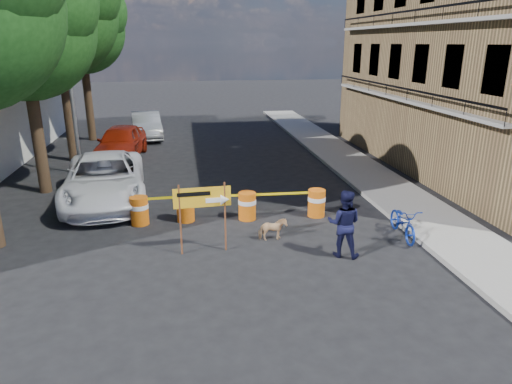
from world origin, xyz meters
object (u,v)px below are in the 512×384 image
object	(u,v)px
barrel_mid_left	(185,207)
bicycle	(405,208)
detour_sign	(210,202)
suv_white	(105,179)
sedan_red	(121,142)
barrel_mid_right	(247,205)
pedestrian	(344,224)
dog	(273,229)
barrel_far_right	(317,202)
sedan_silver	(146,125)
barrel_far_left	(139,210)

from	to	relation	value
barrel_mid_left	bicycle	distance (m)	6.69
detour_sign	suv_white	bearing A→B (deg)	122.93
sedan_red	bicycle	bearing A→B (deg)	-44.08
bicycle	suv_white	world-z (taller)	bicycle
barrel_mid_right	pedestrian	bearing A→B (deg)	-54.61
barrel_mid_right	suv_white	bearing A→B (deg)	151.87
dog	bicycle	bearing A→B (deg)	-99.20
barrel_far_right	pedestrian	size ratio (longest dim) A/B	0.49
barrel_far_right	sedan_silver	distance (m)	15.54
suv_white	sedan_silver	bearing A→B (deg)	80.81
dog	sedan_red	distance (m)	12.16
barrel_far_right	bicycle	size ratio (longest dim) A/B	0.49
barrel_mid_right	barrel_far_right	distance (m)	2.29
detour_sign	pedestrian	size ratio (longest dim) A/B	1.07
pedestrian	suv_white	distance (m)	8.90
barrel_mid_left	sedan_red	xyz separation A→B (m)	(-3.02, 8.93, 0.34)
barrel_mid_right	sedan_silver	distance (m)	14.68
barrel_mid_left	sedan_red	size ratio (longest dim) A/B	0.19
barrel_mid_left	pedestrian	bearing A→B (deg)	-37.70
barrel_mid_left	suv_white	xyz separation A→B (m)	(-2.81, 2.40, 0.35)
pedestrian	bicycle	xyz separation A→B (m)	(2.15, 0.90, -0.01)
barrel_far_left	sedan_red	distance (m)	9.13
barrel_far_right	bicycle	world-z (taller)	bicycle
barrel_far_left	sedan_silver	distance (m)	14.01
barrel_mid_left	barrel_mid_right	size ratio (longest dim) A/B	1.00
detour_sign	suv_white	distance (m)	5.96
barrel_mid_right	sedan_red	xyz separation A→B (m)	(-4.98, 9.08, 0.34)
detour_sign	pedestrian	xyz separation A→B (m)	(3.45, -0.79, -0.52)
detour_sign	sedan_red	xyz separation A→B (m)	(-3.69, 11.32, -0.63)
barrel_far_left	barrel_far_right	bearing A→B (deg)	-1.76
barrel_mid_left	barrel_far_right	world-z (taller)	same
barrel_mid_right	suv_white	world-z (taller)	suv_white
detour_sign	bicycle	bearing A→B (deg)	-1.94
suv_white	pedestrian	bearing A→B (deg)	-44.72
sedan_silver	pedestrian	bearing A→B (deg)	-77.24
barrel_far_right	dog	distance (m)	2.47
barrel_far_right	sedan_silver	world-z (taller)	sedan_silver
detour_sign	barrel_far_left	bearing A→B (deg)	128.83
pedestrian	sedan_red	distance (m)	14.06
barrel_far_right	barrel_mid_right	bearing A→B (deg)	178.08
barrel_far_right	barrel_far_left	bearing A→B (deg)	178.24
suv_white	sedan_red	distance (m)	6.53
sedan_silver	sedan_red	bearing A→B (deg)	-107.28
barrel_far_right	pedestrian	bearing A→B (deg)	-92.55
sedan_red	barrel_far_right	bearing A→B (deg)	-45.25
barrel_mid_right	bicycle	distance (m)	4.82
bicycle	barrel_mid_right	bearing A→B (deg)	158.49
barrel_mid_right	sedan_red	world-z (taller)	sedan_red
sedan_red	detour_sign	bearing A→B (deg)	-65.67
bicycle	dog	distance (m)	3.87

